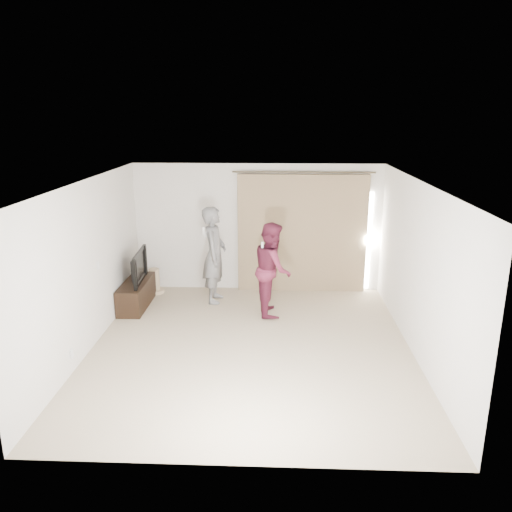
# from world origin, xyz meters

# --- Properties ---
(floor) EXTENTS (5.50, 5.50, 0.00)m
(floor) POSITION_xyz_m (0.00, 0.00, 0.00)
(floor) COLOR tan
(floor) RESTS_ON ground
(wall_back) EXTENTS (5.00, 0.04, 2.60)m
(wall_back) POSITION_xyz_m (0.00, 2.75, 1.30)
(wall_back) COLOR silver
(wall_back) RESTS_ON ground
(wall_left) EXTENTS (0.04, 5.50, 2.60)m
(wall_left) POSITION_xyz_m (-2.50, -0.00, 1.30)
(wall_left) COLOR silver
(wall_left) RESTS_ON ground
(ceiling) EXTENTS (5.00, 5.50, 0.01)m
(ceiling) POSITION_xyz_m (0.00, 0.00, 2.60)
(ceiling) COLOR silver
(ceiling) RESTS_ON wall_back
(curtain) EXTENTS (2.80, 0.11, 2.46)m
(curtain) POSITION_xyz_m (0.91, 2.68, 1.20)
(curtain) COLOR #9C7F5F
(curtain) RESTS_ON ground
(tv_console) EXTENTS (0.44, 1.27, 0.49)m
(tv_console) POSITION_xyz_m (-2.27, 1.64, 0.24)
(tv_console) COLOR black
(tv_console) RESTS_ON ground
(tv) EXTENTS (0.20, 1.05, 0.60)m
(tv) POSITION_xyz_m (-2.27, 1.64, 0.79)
(tv) COLOR black
(tv) RESTS_ON tv_console
(scratching_post) EXTENTS (0.38, 0.38, 0.51)m
(scratching_post) POSITION_xyz_m (-2.10, 2.40, 0.21)
(scratching_post) COLOR tan
(scratching_post) RESTS_ON ground
(person_man) EXTENTS (0.48, 0.70, 1.87)m
(person_man) POSITION_xyz_m (-0.80, 2.00, 0.94)
(person_man) COLOR slate
(person_man) RESTS_ON ground
(person_woman) EXTENTS (0.72, 0.89, 1.70)m
(person_woman) POSITION_xyz_m (0.32, 1.42, 0.85)
(person_woman) COLOR maroon
(person_woman) RESTS_ON ground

